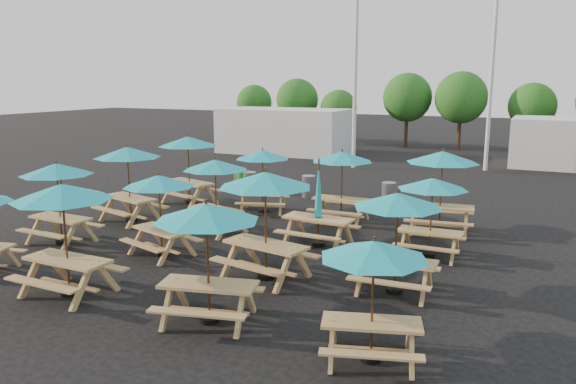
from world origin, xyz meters
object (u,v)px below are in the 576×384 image
at_px(picnic_unit_14, 433,189).
at_px(picnic_unit_6, 215,169).
at_px(picnic_unit_12, 374,257).
at_px(picnic_unit_15, 443,162).
at_px(picnic_unit_5, 159,186).
at_px(waste_bin_4, 389,194).
at_px(picnic_unit_10, 318,211).
at_px(picnic_unit_13, 397,206).
at_px(waste_bin_3, 309,186).
at_px(picnic_unit_7, 262,158).
at_px(picnic_unit_9, 265,186).
at_px(waste_bin_2, 243,181).
at_px(picnic_unit_3, 188,146).
at_px(waste_bin_0, 240,179).
at_px(picnic_unit_1, 57,174).
at_px(picnic_unit_11, 342,161).
at_px(picnic_unit_4, 62,199).
at_px(waste_bin_1, 250,182).
at_px(picnic_unit_2, 128,157).
at_px(picnic_unit_8, 207,220).

bearing_deg(picnic_unit_14, picnic_unit_6, -177.26).
relative_size(picnic_unit_12, picnic_unit_15, 0.88).
relative_size(picnic_unit_5, waste_bin_4, 2.71).
height_order(picnic_unit_6, picnic_unit_10, picnic_unit_10).
height_order(picnic_unit_5, picnic_unit_15, picnic_unit_15).
xyz_separation_m(picnic_unit_13, waste_bin_3, (-5.74, 8.66, -1.52)).
bearing_deg(picnic_unit_5, picnic_unit_6, 105.14).
distance_m(picnic_unit_7, picnic_unit_10, 4.57).
bearing_deg(picnic_unit_5, picnic_unit_9, 10.44).
bearing_deg(waste_bin_2, picnic_unit_7, -50.31).
xyz_separation_m(picnic_unit_3, picnic_unit_12, (9.74, -8.79, -0.41)).
bearing_deg(picnic_unit_12, waste_bin_2, 110.74).
bearing_deg(waste_bin_0, picnic_unit_15, -21.25).
xyz_separation_m(picnic_unit_3, waste_bin_3, (3.58, 3.05, -1.78)).
distance_m(picnic_unit_10, picnic_unit_13, 3.95).
distance_m(picnic_unit_5, picnic_unit_10, 4.38).
relative_size(picnic_unit_14, waste_bin_2, 2.47).
bearing_deg(picnic_unit_1, picnic_unit_9, 2.22).
bearing_deg(picnic_unit_9, waste_bin_4, 97.32).
xyz_separation_m(picnic_unit_5, waste_bin_2, (-2.39, 8.60, -1.46)).
distance_m(picnic_unit_1, picnic_unit_15, 11.16).
distance_m(picnic_unit_1, picnic_unit_11, 8.61).
bearing_deg(picnic_unit_10, waste_bin_2, 137.78).
xyz_separation_m(picnic_unit_1, picnic_unit_4, (3.22, -2.82, 0.13)).
relative_size(picnic_unit_12, waste_bin_1, 2.59).
height_order(picnic_unit_9, picnic_unit_10, picnic_unit_9).
distance_m(picnic_unit_7, picnic_unit_9, 6.77).
height_order(picnic_unit_2, picnic_unit_8, picnic_unit_2).
relative_size(picnic_unit_12, picnic_unit_14, 1.05).
relative_size(picnic_unit_1, picnic_unit_8, 0.96).
bearing_deg(picnic_unit_6, picnic_unit_12, -24.40).
height_order(picnic_unit_1, waste_bin_2, picnic_unit_1).
bearing_deg(picnic_unit_9, picnic_unit_7, 129.05).
xyz_separation_m(picnic_unit_8, picnic_unit_13, (2.85, 3.02, -0.09)).
xyz_separation_m(picnic_unit_8, waste_bin_2, (-5.82, 11.60, -1.60)).
bearing_deg(waste_bin_0, picnic_unit_3, -94.88).
distance_m(picnic_unit_7, picnic_unit_8, 9.22).
distance_m(picnic_unit_14, waste_bin_3, 8.38).
height_order(picnic_unit_6, waste_bin_1, picnic_unit_6).
height_order(picnic_unit_8, waste_bin_0, picnic_unit_8).
bearing_deg(picnic_unit_11, picnic_unit_10, -82.90).
relative_size(picnic_unit_9, waste_bin_1, 2.97).
relative_size(picnic_unit_7, picnic_unit_11, 1.03).
bearing_deg(picnic_unit_1, picnic_unit_11, 45.12).
bearing_deg(waste_bin_4, waste_bin_1, -179.05).
xyz_separation_m(picnic_unit_14, waste_bin_3, (-5.92, 5.76, -1.41)).
relative_size(picnic_unit_2, waste_bin_4, 3.04).
bearing_deg(picnic_unit_3, waste_bin_1, 86.47).
relative_size(picnic_unit_7, waste_bin_2, 2.79).
xyz_separation_m(picnic_unit_11, picnic_unit_13, (3.22, -5.49, -0.07)).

